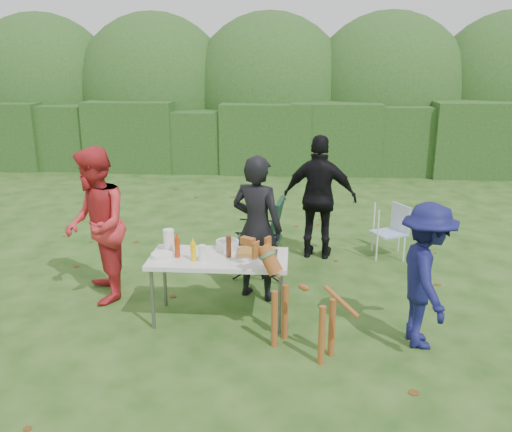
# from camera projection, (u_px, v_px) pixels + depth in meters

# --- Properties ---
(ground) EXTENTS (80.00, 80.00, 0.00)m
(ground) POSITION_uv_depth(u_px,v_px,m) (229.00, 312.00, 6.22)
(ground) COLOR #1E4211
(hedge_row) EXTENTS (22.00, 1.40, 1.70)m
(hedge_row) POSITION_uv_depth(u_px,v_px,m) (266.00, 137.00, 13.63)
(hedge_row) COLOR #23471C
(hedge_row) RESTS_ON ground
(shrub_backdrop) EXTENTS (20.00, 2.60, 3.20)m
(shrub_backdrop) POSITION_uv_depth(u_px,v_px,m) (269.00, 101.00, 14.94)
(shrub_backdrop) COLOR #3D6628
(shrub_backdrop) RESTS_ON ground
(folding_table) EXTENTS (1.50, 0.70, 0.74)m
(folding_table) POSITION_uv_depth(u_px,v_px,m) (219.00, 261.00, 5.89)
(folding_table) COLOR silver
(folding_table) RESTS_ON ground
(person_cook) EXTENTS (0.75, 0.63, 1.75)m
(person_cook) POSITION_uv_depth(u_px,v_px,m) (257.00, 228.00, 6.40)
(person_cook) COLOR black
(person_cook) RESTS_ON ground
(person_red_jacket) EXTENTS (1.00, 1.10, 1.85)m
(person_red_jacket) POSITION_uv_depth(u_px,v_px,m) (96.00, 226.00, 6.33)
(person_red_jacket) COLOR red
(person_red_jacket) RESTS_ON ground
(person_black_puffy) EXTENTS (1.10, 0.60, 1.78)m
(person_black_puffy) POSITION_uv_depth(u_px,v_px,m) (320.00, 198.00, 7.70)
(person_black_puffy) COLOR black
(person_black_puffy) RESTS_ON ground
(child) EXTENTS (0.60, 0.99, 1.49)m
(child) POSITION_uv_depth(u_px,v_px,m) (426.00, 276.00, 5.36)
(child) COLOR #12144B
(child) RESTS_ON ground
(dog) EXTENTS (1.16, 0.97, 1.04)m
(dog) POSITION_uv_depth(u_px,v_px,m) (303.00, 303.00, 5.28)
(dog) COLOR brown
(dog) RESTS_ON ground
(camping_chair) EXTENTS (0.74, 0.74, 1.06)m
(camping_chair) POSITION_uv_depth(u_px,v_px,m) (258.00, 236.00, 7.19)
(camping_chair) COLOR #143221
(camping_chair) RESTS_ON ground
(lawn_chair) EXTENTS (0.62, 0.62, 0.77)m
(lawn_chair) POSITION_uv_depth(u_px,v_px,m) (389.00, 231.00, 7.87)
(lawn_chair) COLOR #426AC3
(lawn_chair) RESTS_ON ground
(food_tray) EXTENTS (0.45, 0.30, 0.02)m
(food_tray) POSITION_uv_depth(u_px,v_px,m) (257.00, 254.00, 5.93)
(food_tray) COLOR #B7B7BA
(food_tray) RESTS_ON folding_table
(focaccia_bread) EXTENTS (0.40, 0.26, 0.04)m
(focaccia_bread) POSITION_uv_depth(u_px,v_px,m) (257.00, 252.00, 5.92)
(focaccia_bread) COLOR #A8702D
(focaccia_bread) RESTS_ON food_tray
(mustard_bottle) EXTENTS (0.06, 0.06, 0.20)m
(mustard_bottle) POSITION_uv_depth(u_px,v_px,m) (193.00, 252.00, 5.74)
(mustard_bottle) COLOR #FFC504
(mustard_bottle) RESTS_ON folding_table
(ketchup_bottle) EXTENTS (0.06, 0.06, 0.22)m
(ketchup_bottle) POSITION_uv_depth(u_px,v_px,m) (177.00, 247.00, 5.84)
(ketchup_bottle) COLOR #AB330D
(ketchup_bottle) RESTS_ON folding_table
(beer_bottle) EXTENTS (0.06, 0.06, 0.24)m
(beer_bottle) POSITION_uv_depth(u_px,v_px,m) (229.00, 246.00, 5.84)
(beer_bottle) COLOR #47230F
(beer_bottle) RESTS_ON folding_table
(paper_towel_roll) EXTENTS (0.12, 0.12, 0.26)m
(paper_towel_roll) POSITION_uv_depth(u_px,v_px,m) (169.00, 241.00, 5.99)
(paper_towel_roll) COLOR white
(paper_towel_roll) RESTS_ON folding_table
(cup_stack) EXTENTS (0.08, 0.08, 0.18)m
(cup_stack) POSITION_uv_depth(u_px,v_px,m) (202.00, 253.00, 5.72)
(cup_stack) COLOR white
(cup_stack) RESTS_ON folding_table
(pasta_bowl) EXTENTS (0.26, 0.26, 0.10)m
(pasta_bowl) POSITION_uv_depth(u_px,v_px,m) (227.00, 245.00, 6.10)
(pasta_bowl) COLOR silver
(pasta_bowl) RESTS_ON folding_table
(plate_stack) EXTENTS (0.24, 0.24, 0.05)m
(plate_stack) POSITION_uv_depth(u_px,v_px,m) (162.00, 256.00, 5.84)
(plate_stack) COLOR white
(plate_stack) RESTS_ON folding_table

